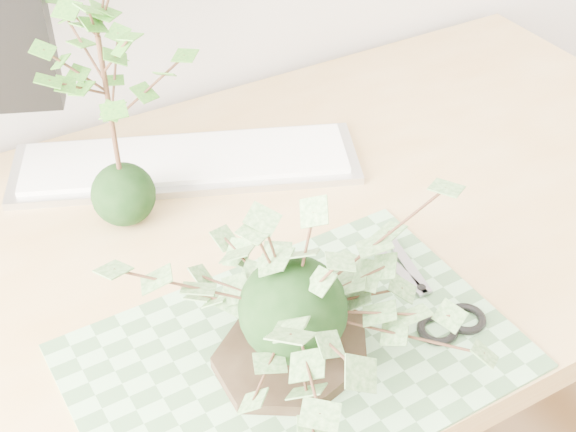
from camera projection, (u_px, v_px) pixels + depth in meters
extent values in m
cube|color=tan|center=(190.00, 274.00, 0.99)|extent=(1.60, 0.70, 0.04)
cube|color=tan|center=(465.00, 202.00, 1.70)|extent=(0.06, 0.06, 0.70)
cube|color=#446C42|center=(295.00, 356.00, 0.86)|extent=(0.47, 0.32, 0.00)
cylinder|color=black|center=(293.00, 352.00, 0.85)|extent=(0.23, 0.23, 0.01)
sphere|color=black|center=(293.00, 310.00, 0.81)|extent=(0.11, 0.11, 0.11)
sphere|color=black|center=(124.00, 194.00, 1.01)|extent=(0.08, 0.08, 0.08)
cylinder|color=#3D2618|center=(111.00, 114.00, 0.94)|extent=(0.01, 0.01, 0.20)
cube|color=#B3B3B3|center=(186.00, 164.00, 1.13)|extent=(0.50, 0.32, 0.01)
cube|color=white|center=(186.00, 159.00, 1.12)|extent=(0.46, 0.28, 0.01)
cube|color=gray|center=(391.00, 269.00, 0.96)|extent=(0.02, 0.11, 0.00)
cube|color=gray|center=(403.00, 264.00, 0.96)|extent=(0.03, 0.11, 0.00)
torus|color=black|center=(441.00, 329.00, 0.88)|extent=(0.05, 0.05, 0.01)
torus|color=black|center=(468.00, 316.00, 0.89)|extent=(0.05, 0.05, 0.01)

